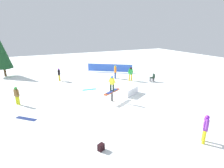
{
  "coord_description": "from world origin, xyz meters",
  "views": [
    {
      "loc": [
        5.58,
        11.63,
        5.5
      ],
      "look_at": [
        0.0,
        0.0,
        1.43
      ],
      "focal_mm": 28.0,
      "sensor_mm": 36.0,
      "label": 1
    }
  ],
  "objects_px": {
    "bystander_brown": "(17,95)",
    "bystander_black": "(59,74)",
    "bystander_purple": "(205,127)",
    "bystander_orange": "(115,71)",
    "loose_snowboard_cyan": "(89,90)",
    "main_rider_on_rail": "(112,84)",
    "loose_snowboard_navy": "(26,119)",
    "pine_tree_near": "(1,53)",
    "bystander_green": "(131,73)",
    "backpack_on_snow": "(101,147)",
    "rail_feature": "(112,93)",
    "folding_chair": "(152,78)"
  },
  "relations": [
    {
      "from": "bystander_brown",
      "to": "bystander_black",
      "type": "distance_m",
      "value": 6.53
    },
    {
      "from": "bystander_purple",
      "to": "bystander_orange",
      "type": "xyz_separation_m",
      "value": [
        -1.4,
        -12.74,
        -0.01
      ]
    },
    {
      "from": "loose_snowboard_cyan",
      "to": "main_rider_on_rail",
      "type": "bearing_deg",
      "value": 109.25
    },
    {
      "from": "bystander_black",
      "to": "loose_snowboard_navy",
      "type": "xyz_separation_m",
      "value": [
        3.45,
        7.91,
        -0.79
      ]
    },
    {
      "from": "loose_snowboard_navy",
      "to": "pine_tree_near",
      "type": "xyz_separation_m",
      "value": [
        2.15,
        -12.8,
        2.81
      ]
    },
    {
      "from": "bystander_brown",
      "to": "bystander_black",
      "type": "xyz_separation_m",
      "value": [
        -3.97,
        -5.19,
        0.0
      ]
    },
    {
      "from": "bystander_orange",
      "to": "main_rider_on_rail",
      "type": "bearing_deg",
      "value": -12.58
    },
    {
      "from": "bystander_purple",
      "to": "loose_snowboard_navy",
      "type": "distance_m",
      "value": 10.47
    },
    {
      "from": "bystander_green",
      "to": "bystander_purple",
      "type": "bearing_deg",
      "value": -105.08
    },
    {
      "from": "pine_tree_near",
      "to": "loose_snowboard_cyan",
      "type": "bearing_deg",
      "value": 129.81
    },
    {
      "from": "bystander_purple",
      "to": "backpack_on_snow",
      "type": "relative_size",
      "value": 4.48
    },
    {
      "from": "bystander_green",
      "to": "pine_tree_near",
      "type": "relative_size",
      "value": 0.33
    },
    {
      "from": "bystander_purple",
      "to": "bystander_black",
      "type": "bearing_deg",
      "value": 67.12
    },
    {
      "from": "bystander_green",
      "to": "bystander_brown",
      "type": "xyz_separation_m",
      "value": [
        11.12,
        1.88,
        -0.07
      ]
    },
    {
      "from": "rail_feature",
      "to": "bystander_purple",
      "type": "bearing_deg",
      "value": 76.48
    },
    {
      "from": "loose_snowboard_cyan",
      "to": "loose_snowboard_navy",
      "type": "relative_size",
      "value": 0.9
    },
    {
      "from": "main_rider_on_rail",
      "to": "bystander_purple",
      "type": "xyz_separation_m",
      "value": [
        -1.87,
        6.79,
        -0.59
      ]
    },
    {
      "from": "folding_chair",
      "to": "bystander_orange",
      "type": "bearing_deg",
      "value": -126.01
    },
    {
      "from": "rail_feature",
      "to": "backpack_on_snow",
      "type": "xyz_separation_m",
      "value": [
        3.03,
        5.13,
        -0.51
      ]
    },
    {
      "from": "backpack_on_snow",
      "to": "loose_snowboard_navy",
      "type": "bearing_deg",
      "value": -81.83
    },
    {
      "from": "bystander_purple",
      "to": "bystander_green",
      "type": "relative_size",
      "value": 0.99
    },
    {
      "from": "main_rider_on_rail",
      "to": "loose_snowboard_cyan",
      "type": "xyz_separation_m",
      "value": [
        0.75,
        -3.43,
        -1.43
      ]
    },
    {
      "from": "rail_feature",
      "to": "bystander_brown",
      "type": "distance_m",
      "value": 7.19
    },
    {
      "from": "bystander_brown",
      "to": "backpack_on_snow",
      "type": "height_order",
      "value": "bystander_brown"
    },
    {
      "from": "pine_tree_near",
      "to": "bystander_green",
      "type": "bearing_deg",
      "value": 147.24
    },
    {
      "from": "main_rider_on_rail",
      "to": "bystander_purple",
      "type": "height_order",
      "value": "main_rider_on_rail"
    },
    {
      "from": "bystander_black",
      "to": "loose_snowboard_cyan",
      "type": "relative_size",
      "value": 1.09
    },
    {
      "from": "folding_chair",
      "to": "pine_tree_near",
      "type": "distance_m",
      "value": 17.72
    },
    {
      "from": "main_rider_on_rail",
      "to": "backpack_on_snow",
      "type": "distance_m",
      "value": 6.09
    },
    {
      "from": "backpack_on_snow",
      "to": "bystander_green",
      "type": "bearing_deg",
      "value": -152.79
    },
    {
      "from": "bystander_orange",
      "to": "bystander_brown",
      "type": "xyz_separation_m",
      "value": [
        10.01,
        3.44,
        -0.05
      ]
    },
    {
      "from": "loose_snowboard_cyan",
      "to": "backpack_on_snow",
      "type": "relative_size",
      "value": 3.84
    },
    {
      "from": "rail_feature",
      "to": "folding_chair",
      "type": "distance_m",
      "value": 6.99
    },
    {
      "from": "bystander_orange",
      "to": "bystander_black",
      "type": "xyz_separation_m",
      "value": [
        6.04,
        -1.75,
        -0.05
      ]
    },
    {
      "from": "bystander_green",
      "to": "loose_snowboard_cyan",
      "type": "bearing_deg",
      "value": -172.05
    },
    {
      "from": "bystander_purple",
      "to": "bystander_brown",
      "type": "height_order",
      "value": "bystander_purple"
    },
    {
      "from": "rail_feature",
      "to": "backpack_on_snow",
      "type": "height_order",
      "value": "rail_feature"
    },
    {
      "from": "rail_feature",
      "to": "bystander_black",
      "type": "bearing_deg",
      "value": -99.11
    },
    {
      "from": "loose_snowboard_cyan",
      "to": "rail_feature",
      "type": "bearing_deg",
      "value": 109.25
    },
    {
      "from": "loose_snowboard_cyan",
      "to": "loose_snowboard_navy",
      "type": "distance_m",
      "value": 6.58
    },
    {
      "from": "loose_snowboard_cyan",
      "to": "bystander_brown",
      "type": "bearing_deg",
      "value": 15.77
    },
    {
      "from": "folding_chair",
      "to": "main_rider_on_rail",
      "type": "bearing_deg",
      "value": -56.61
    },
    {
      "from": "bystander_brown",
      "to": "loose_snowboard_cyan",
      "type": "distance_m",
      "value": 6.11
    },
    {
      "from": "rail_feature",
      "to": "main_rider_on_rail",
      "type": "relative_size",
      "value": 1.33
    },
    {
      "from": "bystander_green",
      "to": "loose_snowboard_navy",
      "type": "relative_size",
      "value": 1.06
    },
    {
      "from": "bystander_orange",
      "to": "loose_snowboard_navy",
      "type": "relative_size",
      "value": 1.04
    },
    {
      "from": "main_rider_on_rail",
      "to": "bystander_green",
      "type": "distance_m",
      "value": 6.21
    },
    {
      "from": "bystander_brown",
      "to": "bystander_purple",
      "type": "bearing_deg",
      "value": -173.47
    },
    {
      "from": "bystander_purple",
      "to": "bystander_brown",
      "type": "relative_size",
      "value": 1.07
    },
    {
      "from": "folding_chair",
      "to": "rail_feature",
      "type": "bearing_deg",
      "value": -56.61
    }
  ]
}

